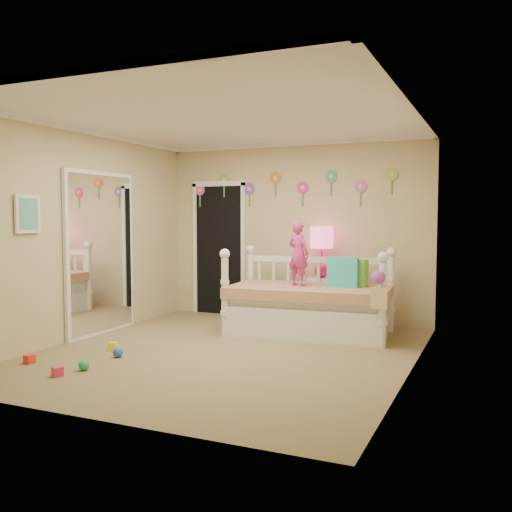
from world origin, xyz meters
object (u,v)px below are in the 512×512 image
at_px(daybed, 309,291).
at_px(child, 298,254).
at_px(table_lamp, 322,244).
at_px(nightstand, 321,301).

bearing_deg(daybed, child, -176.81).
bearing_deg(table_lamp, daybed, -85.14).
relative_size(daybed, child, 2.50).
xyz_separation_m(nightstand, table_lamp, (0.00, 0.00, 0.81)).
bearing_deg(child, nightstand, -77.96).
height_order(child, nightstand, child).
relative_size(child, nightstand, 1.25).
bearing_deg(daybed, nightstand, 90.08).
distance_m(daybed, nightstand, 0.76).
bearing_deg(child, daybed, -153.47).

